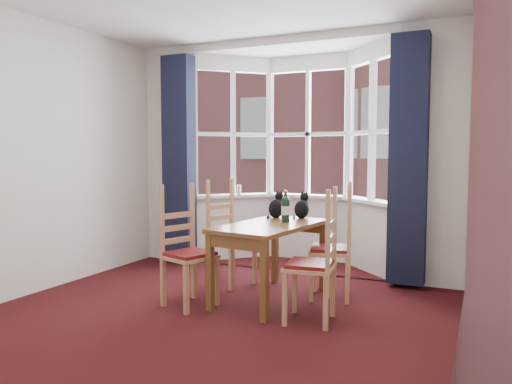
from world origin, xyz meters
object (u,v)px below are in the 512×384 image
Objects in this scene: chair_left_near at (184,255)px; chair_right_near at (320,267)px; chair_left_far at (226,240)px; chair_right_far at (340,251)px; wine_bottle at (285,208)px; cat_left at (276,207)px; candle_tall at (239,190)px; cat_right at (302,208)px; dining_table at (270,235)px.

chair_right_near is (1.32, 0.05, 0.00)m from chair_left_near.
chair_right_far is (1.29, -0.05, 0.00)m from chair_left_far.
chair_left_near is 2.90× the size of wine_bottle.
cat_left is at bearing 8.61° from chair_left_far.
chair_left_far is 7.11× the size of candle_tall.
chair_right_near is at bearing -87.25° from chair_right_far.
candle_tall is (-0.99, 1.08, 0.08)m from cat_left.
chair_right_far is (1.29, 0.80, 0.00)m from chair_left_near.
cat_right reaches higher than candle_tall.
dining_table is 1.46× the size of chair_left_far.
cat_left is (-0.13, 0.46, 0.22)m from dining_table.
candle_tall is (-0.43, 2.01, 0.46)m from chair_left_near.
chair_right_near is 1.00× the size of chair_right_far.
chair_left_near is at bearing -145.79° from dining_table.
dining_table is at bearing 34.21° from chair_left_near.
dining_table is 0.53m from cat_left.
chair_right_near is 1.23m from cat_left.
chair_left_near is 1.52m from chair_right_far.
chair_right_far reaches higher than dining_table.
chair_right_far is at bearing 18.39° from wine_bottle.
chair_right_near is at bearing -48.31° from candle_tall.
dining_table is 0.31m from wine_bottle.
chair_right_far is at bearing -10.43° from cat_left.
wine_bottle is (-0.54, 0.58, 0.41)m from chair_right_near.
dining_table is 0.60m from cat_right.
chair_right_far is 3.20× the size of cat_right.
candle_tall is (-1.24, 1.00, 0.08)m from cat_right.
cat_left is 2.27× the size of candle_tall.
cat_left is at bearing 130.77° from chair_right_near.
cat_left is at bearing -47.58° from candle_tall.
chair_right_near is at bearing -46.99° from wine_bottle.
chair_right_near is 3.13× the size of cat_left.
dining_table is 1.93m from candle_tall.
chair_left_near is 1.36m from cat_right.
wine_bottle reaches higher than chair_right_near.
dining_table is 0.80m from chair_left_far.
chair_left_far is 0.91m from wine_bottle.
wine_bottle reaches higher than chair_left_near.
cat_right is at bearing 155.25° from chair_right_far.
cat_left is (-0.76, 0.89, 0.39)m from chair_right_near.
candle_tall is (-1.21, 1.38, 0.05)m from wine_bottle.
chair_right_near is at bearing 1.97° from chair_left_near.
cat_left is (0.56, 0.09, 0.39)m from chair_left_far.
chair_left_far is 1.32m from candle_tall.
chair_right_near is 3.20× the size of cat_right.
cat_left is at bearing -162.08° from cat_right.
cat_right is at bearing 17.92° from cat_left.
chair_left_near and chair_right_far have the same top height.
wine_bottle is 2.46× the size of candle_tall.
chair_right_far is (-0.04, 0.75, 0.00)m from chair_right_near.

